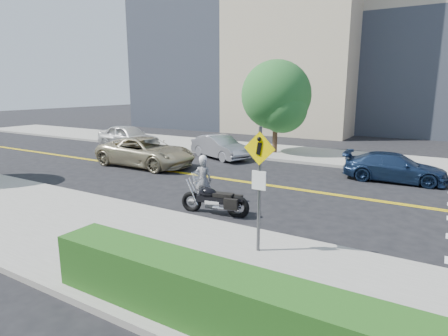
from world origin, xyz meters
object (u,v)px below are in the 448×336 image
suv (146,152)px  parked_car_silver (220,147)px  pedestrian_sign (259,178)px  motorcycle (215,193)px  parked_car_white (128,137)px  motorcyclist (203,179)px  parked_car_blue (394,167)px

suv → parked_car_silver: (2.12, 3.85, -0.08)m
pedestrian_sign → parked_car_silver: bearing=125.7°
motorcycle → parked_car_white: (-12.21, 8.38, 0.10)m
motorcyclist → motorcycle: bearing=121.9°
pedestrian_sign → parked_car_white: 18.15m
parked_car_white → suv: bearing=-123.3°
parked_car_silver → parked_car_blue: (9.37, -0.72, -0.05)m
pedestrian_sign → motorcyclist: pedestrian_sign is taller
motorcycle → suv: size_ratio=0.42×
motorcycle → suv: suv is taller
suv → parked_car_silver: size_ratio=1.33×
motorcyclist → parked_car_silver: bearing=-80.4°
suv → parked_car_white: size_ratio=1.16×
motorcyclist → motorcycle: size_ratio=0.76×
suv → parked_car_blue: size_ratio=1.27×
pedestrian_sign → motorcyclist: 4.78m
motorcycle → motorcyclist: bearing=129.9°
pedestrian_sign → parked_car_white: size_ratio=0.65×
motorcyclist → pedestrian_sign: bearing=122.3°
parked_car_silver → parked_car_white: bearing=112.1°
suv → parked_car_white: 6.37m
pedestrian_sign → suv: 11.81m
motorcyclist → parked_car_silver: 8.53m
motorcyclist → parked_car_silver: motorcyclist is taller
motorcycle → parked_car_white: 14.81m
pedestrian_sign → parked_car_white: pedestrian_sign is taller
parked_car_white → parked_car_silver: (7.22, 0.03, -0.12)m
suv → parked_car_silver: 4.40m
parked_car_white → parked_car_blue: size_ratio=1.09×
motorcycle → parked_car_white: parked_car_white is taller
pedestrian_sign → parked_car_silver: (-7.55, 10.51, -1.30)m
suv → parked_car_silver: suv is taller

